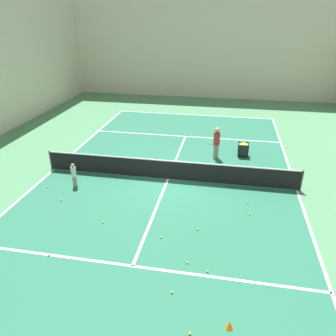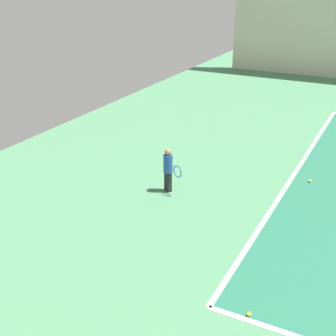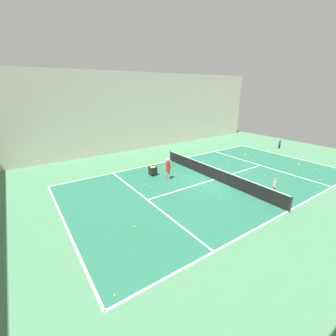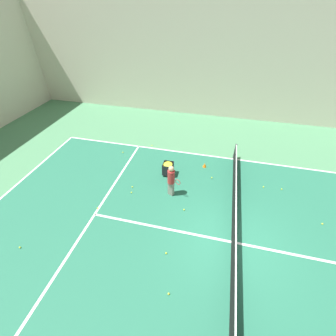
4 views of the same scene
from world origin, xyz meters
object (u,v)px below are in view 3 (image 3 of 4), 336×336
ball_cart (153,169)px  child_midcourt (274,185)px  training_cone_0 (245,154)px  tennis_net (215,173)px  training_cone_1 (299,163)px  coach_at_net (168,168)px  player_near_baseline (280,143)px

ball_cart → child_midcourt: bearing=-146.9°
training_cone_0 → tennis_net: bearing=111.4°
tennis_net → training_cone_0: (2.97, -7.59, -0.39)m
child_midcourt → training_cone_1: size_ratio=3.18×
coach_at_net → ball_cart: (1.44, 0.50, -0.45)m
player_near_baseline → training_cone_1: (-4.37, 4.16, -0.43)m
coach_at_net → player_near_baseline: bearing=25.7°
training_cone_1 → child_midcourt: bearing=105.4°
ball_cart → training_cone_1: (-5.37, -12.41, -0.35)m
coach_at_net → training_cone_1: size_ratio=4.85×
coach_at_net → training_cone_0: 10.59m
tennis_net → ball_cart: bearing=44.5°
coach_at_net → child_midcourt: bearing=-29.9°
child_midcourt → tennis_net: bearing=-66.2°
tennis_net → child_midcourt: size_ratio=10.65×
player_near_baseline → training_cone_1: bearing=72.4°
child_midcourt → ball_cart: (7.46, 4.86, -0.11)m
tennis_net → ball_cart: tennis_net is taller
player_near_baseline → ball_cart: size_ratio=1.41×
coach_at_net → training_cone_1: coach_at_net is taller
player_near_baseline → ball_cart: (1.00, 16.56, -0.08)m
player_near_baseline → training_cone_0: bearing=20.9°
player_near_baseline → training_cone_0: player_near_baseline is taller
child_midcourt → ball_cart: size_ratio=1.48×
coach_at_net → training_cone_0: coach_at_net is taller
ball_cart → training_cone_0: ball_cart is taller
player_near_baseline → ball_cart: player_near_baseline is taller
training_cone_1 → player_near_baseline: bearing=-43.6°
player_near_baseline → child_midcourt: (-6.46, 11.70, 0.03)m
coach_at_net → ball_cart: bearing=133.5°
tennis_net → player_near_baseline: 13.37m
player_near_baseline → child_midcourt: 13.36m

